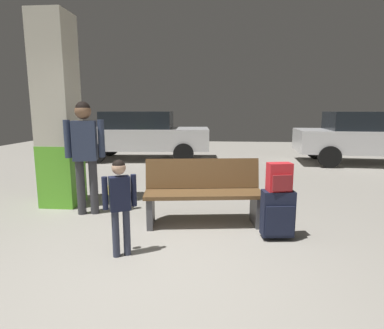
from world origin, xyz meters
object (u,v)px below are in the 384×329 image
at_px(suitcase, 278,214).
at_px(child, 120,197).
at_px(adult, 85,146).
at_px(bench, 203,192).
at_px(parked_car_side, 369,136).
at_px(structural_pillar, 58,113).
at_px(parked_car_far, 142,134).
at_px(backpack_bright, 279,177).

height_order(suitcase, child, child).
xyz_separation_m(child, adult, (-0.94, 1.33, 0.39)).
xyz_separation_m(bench, parked_car_side, (4.50, 5.31, 0.36)).
bearing_deg(child, suitcase, 19.24).
distance_m(structural_pillar, suitcase, 3.70).
distance_m(bench, parked_car_side, 6.97).
bearing_deg(parked_car_far, adult, -84.86).
distance_m(structural_pillar, bench, 2.70).
bearing_deg(bench, backpack_bright, -26.34).
xyz_separation_m(structural_pillar, parked_car_far, (0.13, 4.91, -0.70)).
bearing_deg(suitcase, adult, 165.11).
distance_m(bench, adult, 1.88).
bearing_deg(backpack_bright, suitcase, 149.61).
relative_size(suitcase, adult, 0.36).
xyz_separation_m(child, parked_car_far, (-1.42, 6.68, 0.15)).
height_order(structural_pillar, bench, structural_pillar).
bearing_deg(suitcase, structural_pillar, 160.68).
relative_size(bench, suitcase, 2.74).
relative_size(structural_pillar, bench, 1.84).
bearing_deg(suitcase, backpack_bright, -30.39).
xyz_separation_m(structural_pillar, adult, (0.62, -0.44, -0.47)).
bearing_deg(suitcase, bench, 153.66).
height_order(structural_pillar, parked_car_side, structural_pillar).
distance_m(backpack_bright, child, 1.86).
xyz_separation_m(structural_pillar, bench, (2.38, -0.70, -1.07)).
xyz_separation_m(backpack_bright, adult, (-2.69, 0.72, 0.27)).
bearing_deg(parked_car_side, bench, -130.30).
height_order(child, parked_car_side, parked_car_side).
xyz_separation_m(structural_pillar, parked_car_side, (6.88, 4.61, -0.70)).
xyz_separation_m(suitcase, parked_car_side, (3.57, 5.77, 0.48)).
distance_m(suitcase, parked_car_side, 6.80).
height_order(suitcase, backpack_bright, backpack_bright).
xyz_separation_m(parked_car_side, parked_car_far, (-6.75, 0.30, 0.00)).
bearing_deg(adult, parked_car_side, 38.87).
relative_size(suitcase, child, 0.57).
bearing_deg(structural_pillar, backpack_bright, -19.33).
distance_m(bench, backpack_bright, 1.09).
bearing_deg(adult, parked_car_far, 95.14).
distance_m(suitcase, child, 1.89).
height_order(suitcase, parked_car_far, parked_car_far).
bearing_deg(bench, adult, 171.75).
bearing_deg(structural_pillar, parked_car_far, 88.44).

